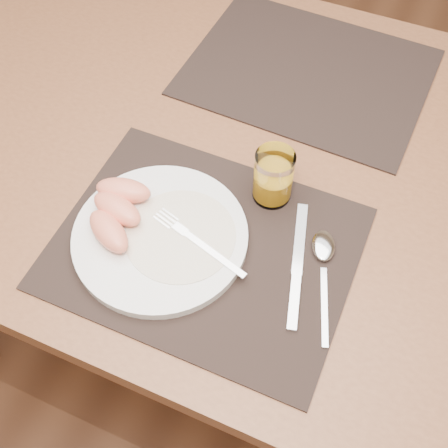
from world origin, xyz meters
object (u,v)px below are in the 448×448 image
spoon (324,254)px  fork (192,238)px  table (254,178)px  plate (160,237)px  juice_glass (273,179)px  placemat_far (308,72)px  knife (297,274)px  placemat_near (205,247)px

spoon → fork: bearing=-162.7°
table → plate: size_ratio=5.19×
juice_glass → fork: bearing=-119.4°
placemat_far → fork: 0.45m
juice_glass → knife: bearing=-55.1°
placemat_near → placemat_far: same height
knife → spoon: size_ratio=1.15×
placemat_near → juice_glass: 0.15m
fork → table: bearing=85.8°
placemat_far → fork: size_ratio=2.62×
placemat_far → table: bearing=-95.3°
knife → plate: bearing=-173.5°
fork → knife: 0.17m
plate → fork: bearing=13.7°
spoon → juice_glass: 0.14m
knife → spoon: bearing=60.9°
placemat_far → juice_glass: juice_glass is taller
placemat_far → knife: 0.45m
knife → placemat_far: bearing=106.6°
plate → placemat_near: bearing=12.4°
table → placemat_near: bearing=-89.2°
placemat_far → placemat_near: bearing=-92.3°
juice_glass → placemat_far: bearing=97.6°
table → spoon: bearing=-43.1°
table → placemat_far: placemat_far is taller
table → placemat_far: 0.24m
table → knife: knife is taller
table → plate: plate is taller
plate → knife: (0.21, 0.02, -0.01)m
fork → juice_glass: 0.16m
placemat_far → juice_glass: size_ratio=4.76×
placemat_far → juice_glass: 0.31m
placemat_far → plate: (-0.09, -0.46, 0.01)m
table → placemat_far: size_ratio=3.11×
placemat_far → knife: (0.13, -0.43, 0.00)m
placemat_near → placemat_far: (0.02, 0.44, 0.00)m
plate → placemat_far: bearing=79.4°
placemat_near → plate: 0.07m
placemat_near → table: bearing=90.8°
knife → juice_glass: size_ratio=2.29×
table → fork: bearing=-94.2°
table → placemat_far: bearing=84.7°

